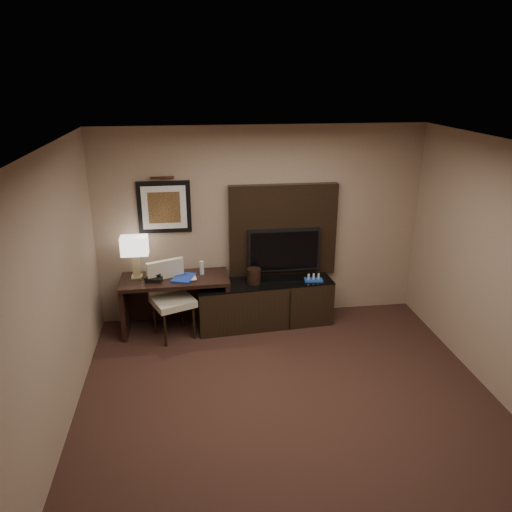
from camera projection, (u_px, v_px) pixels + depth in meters
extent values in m
cube|color=black|center=(296.00, 423.00, 5.04)|extent=(4.50, 5.00, 0.01)
cube|color=silver|center=(305.00, 153.00, 4.11)|extent=(4.50, 5.00, 0.01)
cube|color=gray|center=(261.00, 225.00, 6.90)|extent=(4.50, 0.01, 2.70)
cube|color=gray|center=(44.00, 317.00, 4.29)|extent=(0.01, 5.00, 2.70)
cube|color=black|center=(176.00, 304.00, 6.76)|extent=(1.44, 0.64, 0.76)
cube|color=black|center=(265.00, 303.00, 6.93)|extent=(1.89, 0.66, 0.64)
cube|color=black|center=(283.00, 231.00, 6.91)|extent=(1.50, 0.12, 1.30)
cube|color=black|center=(284.00, 250.00, 6.90)|extent=(1.00, 0.08, 0.60)
cube|color=black|center=(164.00, 207.00, 6.61)|extent=(0.70, 0.04, 0.70)
cylinder|color=#402214|center=(162.00, 178.00, 6.44)|extent=(0.04, 0.04, 0.30)
cube|color=#1834A2|center=(184.00, 278.00, 6.60)|extent=(0.35, 0.40, 0.02)
imported|color=tan|center=(184.00, 272.00, 6.55)|extent=(0.15, 0.04, 0.21)
cylinder|color=silver|center=(202.00, 268.00, 6.72)|extent=(0.07, 0.07, 0.18)
cylinder|color=black|center=(254.00, 276.00, 6.73)|extent=(0.22, 0.22, 0.21)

